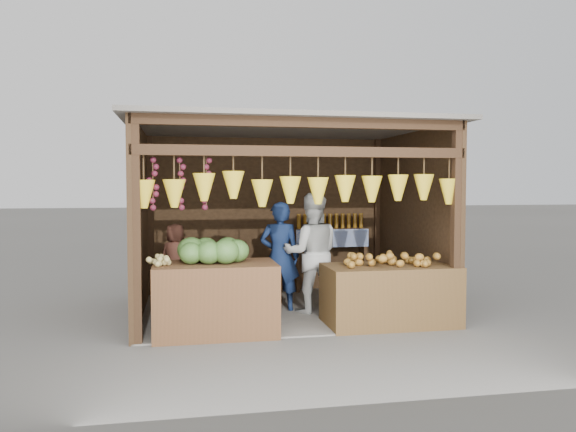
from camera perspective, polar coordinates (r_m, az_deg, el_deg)
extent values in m
plane|color=#514F49|center=(8.23, -0.49, -9.52)|extent=(80.00, 80.00, 0.00)
cube|color=slate|center=(8.23, -0.49, -9.46)|extent=(4.00, 3.00, 0.02)
cube|color=black|center=(9.53, -2.11, 0.09)|extent=(4.00, 0.06, 2.60)
cube|color=black|center=(7.94, -14.84, -0.61)|extent=(0.06, 3.00, 2.60)
cube|color=black|center=(8.63, 12.68, -0.29)|extent=(0.06, 3.00, 2.60)
cube|color=#605B54|center=(8.08, -0.50, 9.00)|extent=(4.30, 3.30, 0.06)
cube|color=black|center=(6.50, -15.21, -1.41)|extent=(0.11, 0.11, 2.60)
cube|color=black|center=(7.31, 16.74, -0.95)|extent=(0.11, 0.11, 2.60)
cube|color=black|center=(9.37, -13.86, -0.05)|extent=(0.11, 0.11, 2.60)
cube|color=black|center=(9.95, 9.06, 0.18)|extent=(0.11, 0.11, 2.60)
cube|color=black|center=(6.63, 1.74, 6.56)|extent=(4.00, 0.12, 0.12)
cube|color=black|center=(6.66, 1.75, 9.48)|extent=(4.00, 0.12, 0.12)
cube|color=#382314|center=(9.56, 4.31, -1.40)|extent=(1.25, 0.30, 0.05)
cube|color=#382314|center=(9.49, 0.87, -4.62)|extent=(0.05, 0.28, 1.05)
cube|color=#382314|center=(9.79, 7.61, -4.41)|extent=(0.05, 0.28, 1.05)
cube|color=blue|center=(9.42, 4.56, -2.27)|extent=(1.25, 0.02, 0.30)
cube|color=#4F331A|center=(6.91, -7.41, -8.33)|extent=(1.47, 0.85, 0.87)
cube|color=#52391B|center=(7.44, 10.31, -7.90)|extent=(1.68, 0.85, 0.77)
cube|color=black|center=(8.08, -11.31, -8.69)|extent=(0.34, 0.34, 0.32)
imported|color=#14254C|center=(8.04, -0.84, -4.14)|extent=(0.64, 0.49, 1.57)
imported|color=beige|center=(7.93, 2.42, -3.79)|extent=(0.90, 0.74, 1.70)
imported|color=brown|center=(7.97, -11.36, -4.20)|extent=(0.55, 0.47, 0.96)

